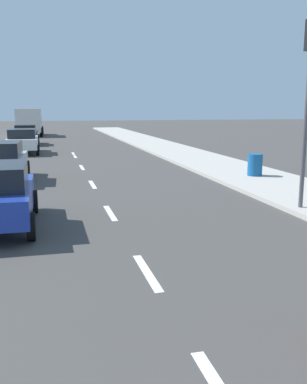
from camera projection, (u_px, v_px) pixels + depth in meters
ground_plane at (85, 173)px, 19.39m from camera, size 160.00×160.00×0.00m
sidewalk_strip at (208, 162)px, 22.84m from camera, size 3.60×80.00×0.14m
lane_stripe_2 at (147, 272)px, 7.71m from camera, size 0.16×1.80×0.01m
lane_stripe_3 at (110, 213)px, 12.04m from camera, size 0.16×1.80×0.01m
lane_stripe_4 at (93, 184)px, 16.49m from camera, size 0.16×1.80×0.01m
lane_stripe_5 at (82, 167)px, 21.18m from camera, size 0.16×1.80×0.01m
lane_stripe_6 at (75, 156)px, 26.03m from camera, size 0.16×1.80×0.01m
lane_stripe_7 at (73, 154)px, 27.44m from camera, size 0.16×1.80×0.01m
parked_car_silver at (2, 160)px, 17.14m from camera, size 1.95×3.95×1.57m
parked_car_white at (23, 140)px, 27.48m from camera, size 2.04×4.40×1.57m
parked_car_black at (26, 134)px, 33.92m from camera, size 1.94×4.12×1.57m
delivery_truck at (29, 121)px, 44.58m from camera, size 2.74×6.27×2.80m
trash_bin_far at (255, 165)px, 17.68m from camera, size 0.60×0.60×0.89m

